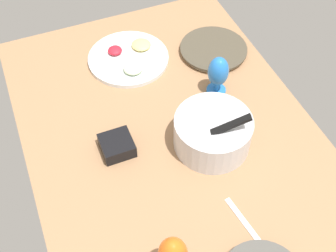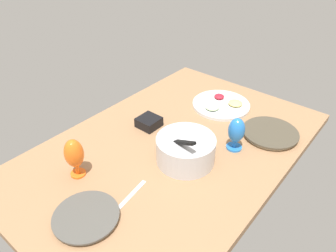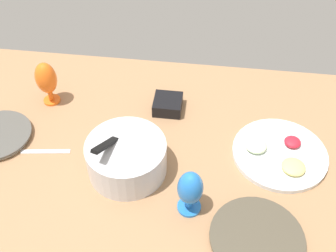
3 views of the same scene
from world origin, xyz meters
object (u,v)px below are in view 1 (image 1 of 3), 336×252
at_px(dinner_plate_left, 213,50).
at_px(square_bowl_black, 117,145).
at_px(fruit_platter, 129,58).
at_px(hurricane_glass_blue, 218,73).
at_px(mixing_bowl, 213,132).

height_order(dinner_plate_left, square_bowl_black, square_bowl_black).
bearing_deg(fruit_platter, dinner_plate_left, 75.84).
bearing_deg(hurricane_glass_blue, fruit_platter, -139.19).
relative_size(fruit_platter, hurricane_glass_blue, 1.97).
xyz_separation_m(dinner_plate_left, square_bowl_black, (0.34, -0.54, 0.02)).
xyz_separation_m(dinner_plate_left, mixing_bowl, (0.44, -0.22, 0.05)).
relative_size(dinner_plate_left, mixing_bowl, 1.05).
distance_m(dinner_plate_left, fruit_platter, 0.36).
xyz_separation_m(dinner_plate_left, hurricane_glass_blue, (0.21, -0.09, 0.09)).
relative_size(dinner_plate_left, fruit_platter, 0.85).
xyz_separation_m(mixing_bowl, fruit_platter, (-0.53, -0.13, -0.06)).
bearing_deg(fruit_platter, mixing_bowl, 13.85).
height_order(mixing_bowl, fruit_platter, mixing_bowl).
xyz_separation_m(fruit_platter, hurricane_glass_blue, (0.30, 0.26, 0.09)).
bearing_deg(dinner_plate_left, hurricane_glass_blue, -23.19).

